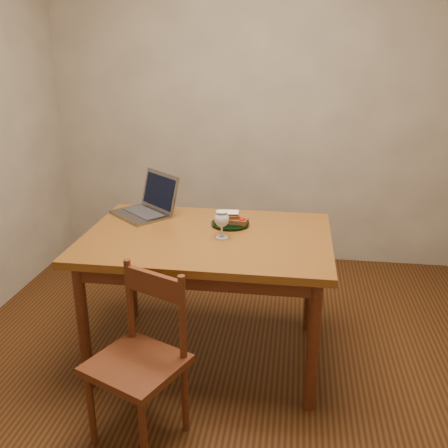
# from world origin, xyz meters

# --- Properties ---
(floor) EXTENTS (3.20, 3.20, 0.02)m
(floor) POSITION_xyz_m (0.00, 0.00, -0.01)
(floor) COLOR black
(floor) RESTS_ON ground
(back_wall) EXTENTS (3.20, 0.02, 2.60)m
(back_wall) POSITION_xyz_m (0.00, 1.61, 1.30)
(back_wall) COLOR gray
(back_wall) RESTS_ON floor
(front_wall) EXTENTS (3.20, 0.02, 2.60)m
(front_wall) POSITION_xyz_m (0.00, -1.61, 1.30)
(front_wall) COLOR gray
(front_wall) RESTS_ON floor
(table) EXTENTS (1.30, 0.90, 0.74)m
(table) POSITION_xyz_m (-0.10, 0.11, 0.65)
(table) COLOR #562F0E
(table) RESTS_ON floor
(chair) EXTENTS (0.49, 0.48, 0.40)m
(chair) POSITION_xyz_m (-0.28, -0.55, 0.43)
(chair) COLOR #3E1B0D
(chair) RESTS_ON floor
(plate) EXTENTS (0.21, 0.21, 0.02)m
(plate) POSITION_xyz_m (0.00, 0.27, 0.75)
(plate) COLOR black
(plate) RESTS_ON table
(sandwich_cheese) EXTENTS (0.11, 0.07, 0.03)m
(sandwich_cheese) POSITION_xyz_m (-0.03, 0.28, 0.77)
(sandwich_cheese) COLOR #381E0C
(sandwich_cheese) RESTS_ON plate
(sandwich_tomato) EXTENTS (0.12, 0.08, 0.03)m
(sandwich_tomato) POSITION_xyz_m (0.04, 0.26, 0.78)
(sandwich_tomato) COLOR #381E0C
(sandwich_tomato) RESTS_ON plate
(sandwich_top) EXTENTS (0.11, 0.08, 0.03)m
(sandwich_top) POSITION_xyz_m (0.00, 0.28, 0.80)
(sandwich_top) COLOR #381E0C
(sandwich_top) RESTS_ON plate
(milk_glass) EXTENTS (0.08, 0.08, 0.15)m
(milk_glass) POSITION_xyz_m (-0.02, 0.08, 0.81)
(milk_glass) COLOR white
(milk_glass) RESTS_ON table
(laptop) EXTENTS (0.44, 0.44, 0.24)m
(laptop) POSITION_xyz_m (-0.50, 0.41, 0.80)
(laptop) COLOR slate
(laptop) RESTS_ON table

